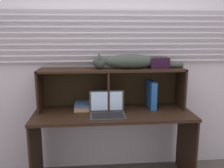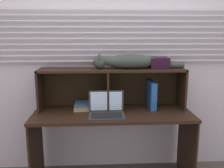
# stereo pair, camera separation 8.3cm
# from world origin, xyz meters

# --- Properties ---
(back_panel_with_blinds) EXTENTS (4.40, 0.08, 2.50)m
(back_panel_with_blinds) POSITION_xyz_m (0.00, 0.55, 1.26)
(back_panel_with_blinds) COLOR #BAB6C4
(back_panel_with_blinds) RESTS_ON ground
(desk) EXTENTS (1.56, 0.58, 0.74)m
(desk) POSITION_xyz_m (0.00, 0.22, 0.61)
(desk) COLOR black
(desk) RESTS_ON ground
(hutch_shelf_unit) EXTENTS (1.47, 0.30, 0.42)m
(hutch_shelf_unit) POSITION_xyz_m (-0.00, 0.39, 1.04)
(hutch_shelf_unit) COLOR black
(hutch_shelf_unit) RESTS_ON desk
(cat) EXTENTS (0.92, 0.17, 0.16)m
(cat) POSITION_xyz_m (0.17, 0.35, 1.23)
(cat) COLOR #303A33
(cat) RESTS_ON hutch_shelf_unit
(laptop) EXTENTS (0.34, 0.24, 0.22)m
(laptop) POSITION_xyz_m (-0.06, 0.14, 0.79)
(laptop) COLOR #2D2D2D
(laptop) RESTS_ON desk
(binder_upright) EXTENTS (0.06, 0.26, 0.28)m
(binder_upright) POSITION_xyz_m (0.41, 0.35, 0.88)
(binder_upright) COLOR #1F4D92
(binder_upright) RESTS_ON desk
(book_stack) EXTENTS (0.18, 0.25, 0.07)m
(book_stack) POSITION_xyz_m (-0.30, 0.35, 0.78)
(book_stack) COLOR tan
(book_stack) RESTS_ON desk
(storage_box) EXTENTS (0.19, 0.14, 0.11)m
(storage_box) POSITION_xyz_m (0.48, 0.35, 1.21)
(storage_box) COLOR black
(storage_box) RESTS_ON hutch_shelf_unit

